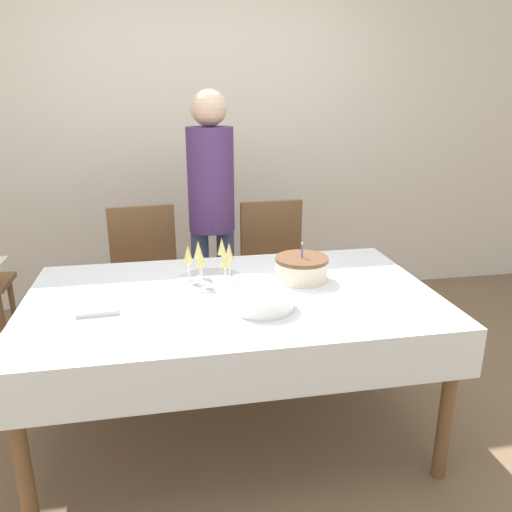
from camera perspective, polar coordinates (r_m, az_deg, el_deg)
name	(u,v)px	position (r m, az deg, el deg)	size (l,w,h in m)	color
ground_plane	(234,431)	(2.61, -2.48, -19.36)	(12.00, 12.00, 0.00)	brown
wall_back	(197,127)	(3.86, -6.73, 14.46)	(8.00, 0.05, 2.70)	silver
dining_table	(233,314)	(2.28, -2.69, -6.64)	(1.81, 1.07, 0.73)	white
dining_chair_far_left	(146,279)	(3.10, -12.42, -2.62)	(0.46, 0.46, 0.94)	brown
dining_chair_far_right	(276,271)	(3.17, 2.25, -1.72)	(0.45, 0.45, 0.94)	brown
birthday_cake	(302,268)	(2.40, 5.23, -1.39)	(0.25, 0.25, 0.19)	beige
champagne_tray	(211,264)	(2.38, -5.22, -0.90)	(0.32, 0.32, 0.18)	silver
plate_stack_main	(263,301)	(2.08, 0.80, -5.19)	(0.26, 0.26, 0.06)	silver
plate_stack_dessert	(247,285)	(2.29, -1.01, -3.28)	(0.19, 0.19, 0.03)	white
cake_knife	(316,294)	(2.24, 6.86, -4.34)	(0.29, 0.11, 0.00)	silver
fork_pile	(98,312)	(2.13, -17.64, -6.10)	(0.17, 0.07, 0.02)	silver
napkin_pile	(106,301)	(2.24, -16.81, -4.91)	(0.15, 0.15, 0.01)	white
person_standing	(211,200)	(3.06, -5.13, 6.43)	(0.28, 0.28, 1.61)	#3F4C72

